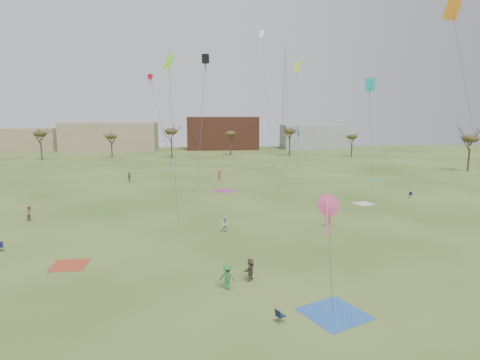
{
  "coord_description": "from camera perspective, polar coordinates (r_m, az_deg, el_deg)",
  "views": [
    {
      "loc": [
        -4.61,
        -30.14,
        12.4
      ],
      "look_at": [
        0.0,
        12.0,
        5.5
      ],
      "focal_mm": 29.62,
      "sensor_mm": 36.0,
      "label": 1
    }
  ],
  "objects": [
    {
      "name": "ground",
      "position": [
        32.91,
        2.33,
        -12.89
      ],
      "size": [
        260.0,
        260.0,
        0.0
      ],
      "primitive_type": "plane",
      "color": "#315119",
      "rests_on": "ground"
    },
    {
      "name": "building_brick",
      "position": [
        150.58,
        -2.6,
        6.8
      ],
      "size": [
        26.0,
        16.0,
        12.0
      ],
      "primitive_type": "cube",
      "color": "brown",
      "rests_on": "ground"
    },
    {
      "name": "flyer_mid_b",
      "position": [
        46.02,
        12.64,
        -5.57
      ],
      "size": [
        1.06,
        1.21,
        1.62
      ],
      "primitive_type": "imported",
      "rotation": [
        0.0,
        0.0,
        5.26
      ],
      "color": "#E65A2B",
      "rests_on": "ground"
    },
    {
      "name": "blanket_red",
      "position": [
        36.81,
        -23.35,
        -11.22
      ],
      "size": [
        2.88,
        2.88,
        0.03
      ],
      "primitive_type": "cube",
      "rotation": [
        0.0,
        0.0,
        1.6
      ],
      "color": "#AD3D22",
      "rests_on": "ground"
    },
    {
      "name": "spectator_fore_b",
      "position": [
        53.57,
        -28.01,
        -4.24
      ],
      "size": [
        0.9,
        1.04,
        1.83
      ],
      "primitive_type": "imported",
      "rotation": [
        0.0,
        0.0,
        1.31
      ],
      "color": "#96765F",
      "rests_on": "ground"
    },
    {
      "name": "building_tan",
      "position": [
        148.47,
        -18.15,
        5.93
      ],
      "size": [
        32.0,
        14.0,
        10.0
      ],
      "primitive_type": "cube",
      "color": "#937F60",
      "rests_on": "ground"
    },
    {
      "name": "flyer_far_a",
      "position": [
        78.32,
        -15.66,
        0.43
      ],
      "size": [
        0.97,
        1.67,
        1.72
      ],
      "primitive_type": "imported",
      "rotation": [
        0.0,
        0.0,
        1.88
      ],
      "color": "#297B39",
      "rests_on": "ground"
    },
    {
      "name": "flyer_near_center",
      "position": [
        29.32,
        -1.79,
        -13.8
      ],
      "size": [
        1.37,
        1.09,
        1.85
      ],
      "primitive_type": "imported",
      "rotation": [
        0.0,
        0.0,
        2.75
      ],
      "color": "#277535",
      "rests_on": "ground"
    },
    {
      "name": "spectator_fore_c",
      "position": [
        30.79,
        1.49,
        -12.76
      ],
      "size": [
        1.24,
        1.64,
        1.73
      ],
      "primitive_type": "imported",
      "rotation": [
        0.0,
        0.0,
        4.19
      ],
      "color": "brown",
      "rests_on": "ground"
    },
    {
      "name": "blanket_plum",
      "position": [
        66.1,
        -2.28,
        -1.57
      ],
      "size": [
        4.2,
        4.2,
        0.03
      ],
      "primitive_type": "cube",
      "rotation": [
        0.0,
        0.0,
        0.57
      ],
      "color": "#A73380",
      "rests_on": "ground"
    },
    {
      "name": "kites_aloft",
      "position": [
        59.18,
        1.85,
        16.19
      ],
      "size": [
        61.27,
        63.98,
        27.79
      ],
      "color": "red",
      "rests_on": "ground"
    },
    {
      "name": "camp_chair_left",
      "position": [
        43.17,
        -31.23,
        -8.47
      ],
      "size": [
        0.71,
        0.73,
        0.87
      ],
      "rotation": [
        0.0,
        0.0,
        0.57
      ],
      "color": "#141737",
      "rests_on": "ground"
    },
    {
      "name": "blanket_blue",
      "position": [
        27.11,
        13.44,
        -18.24
      ],
      "size": [
        4.69,
        4.69,
        0.03
      ],
      "primitive_type": "cube",
      "rotation": [
        0.0,
        0.0,
        1.98
      ],
      "color": "blue",
      "rests_on": "ground"
    },
    {
      "name": "building_tan_west",
      "position": [
        163.9,
        -27.98,
        5.23
      ],
      "size": [
        20.0,
        12.0,
        8.0
      ],
      "primitive_type": "cube",
      "color": "#937F60",
      "rests_on": "ground"
    },
    {
      "name": "blanket_cream",
      "position": [
        59.17,
        17.39,
        -3.28
      ],
      "size": [
        3.11,
        3.11,
        0.03
      ],
      "primitive_type": "cube",
      "rotation": [
        0.0,
        0.0,
        0.3
      ],
      "color": "silver",
      "rests_on": "ground"
    },
    {
      "name": "spectator_mid_e",
      "position": [
        42.76,
        -2.1,
        -6.4
      ],
      "size": [
        0.99,
        0.86,
        1.75
      ],
      "primitive_type": "imported",
      "rotation": [
        0.0,
        0.0,
        6.02
      ],
      "color": "silver",
      "rests_on": "ground"
    },
    {
      "name": "flyer_far_b",
      "position": [
        79.12,
        -3.0,
        0.78
      ],
      "size": [
        0.76,
        0.89,
        1.53
      ],
      "primitive_type": "imported",
      "rotation": [
        0.0,
        0.0,
        1.13
      ],
      "color": "#B21E38",
      "rests_on": "ground"
    },
    {
      "name": "building_grey",
      "position": [
        154.91,
        10.56,
        6.16
      ],
      "size": [
        24.0,
        12.0,
        9.0
      ],
      "primitive_type": "cube",
      "color": "gray",
      "rests_on": "ground"
    },
    {
      "name": "camp_chair_center",
      "position": [
        25.53,
        5.84,
        -19.19
      ],
      "size": [
        0.72,
        0.7,
        0.87
      ],
      "rotation": [
        0.0,
        0.0,
        2.08
      ],
      "color": "#152039",
      "rests_on": "ground"
    },
    {
      "name": "camp_chair_right",
      "position": [
        66.01,
        23.29,
        -2.12
      ],
      "size": [
        0.74,
        0.73,
        0.87
      ],
      "rotation": [
        0.0,
        0.0,
        5.43
      ],
      "color": "#131736",
      "rests_on": "ground"
    },
    {
      "name": "blanket_olive",
      "position": [
        80.46,
        18.41,
        -0.1
      ],
      "size": [
        3.83,
        3.83,
        0.03
      ],
      "primitive_type": "cube",
      "rotation": [
        0.0,
        0.0,
        2.26
      ],
      "color": "#369565",
      "rests_on": "ground"
    },
    {
      "name": "radio_tower",
      "position": [
        159.1,
        6.46,
        11.64
      ],
      "size": [
        1.51,
        1.72,
        41.0
      ],
      "color": "#9EA3A8",
      "rests_on": "ground"
    },
    {
      "name": "tree_line",
      "position": [
        109.4,
        -5.35,
        6.42
      ],
      "size": [
        117.44,
        49.32,
        8.91
      ],
      "color": "#3A2B1E",
      "rests_on": "ground"
    }
  ]
}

